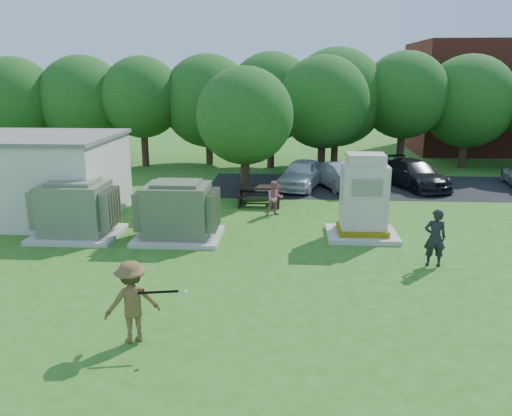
# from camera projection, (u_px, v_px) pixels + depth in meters

# --- Properties ---
(ground) EXTENTS (120.00, 120.00, 0.00)m
(ground) POSITION_uv_depth(u_px,v_px,m) (247.00, 293.00, 13.35)
(ground) COLOR #2D6619
(ground) RESTS_ON ground
(parking_strip) EXTENTS (20.00, 6.00, 0.01)m
(parking_strip) POSITION_uv_depth(u_px,v_px,m) (401.00, 187.00, 25.94)
(parking_strip) COLOR #232326
(parking_strip) RESTS_ON ground
(transformer_left) EXTENTS (3.00, 2.40, 2.07)m
(transformer_left) POSITION_uv_depth(u_px,v_px,m) (76.00, 210.00, 17.83)
(transformer_left) COLOR beige
(transformer_left) RESTS_ON ground
(transformer_right) EXTENTS (3.00, 2.40, 2.07)m
(transformer_right) POSITION_uv_depth(u_px,v_px,m) (178.00, 212.00, 17.60)
(transformer_right) COLOR beige
(transformer_right) RESTS_ON ground
(generator_cabinet) EXTENTS (2.48, 2.03, 3.02)m
(generator_cabinet) POSITION_uv_depth(u_px,v_px,m) (363.00, 201.00, 17.69)
(generator_cabinet) COLOR beige
(generator_cabinet) RESTS_ON ground
(picnic_table) EXTENTS (1.99, 1.49, 0.85)m
(picnic_table) POSITION_uv_depth(u_px,v_px,m) (259.00, 193.00, 22.28)
(picnic_table) COLOR black
(picnic_table) RESTS_ON ground
(batter) EXTENTS (1.37, 1.11, 1.85)m
(batter) POSITION_uv_depth(u_px,v_px,m) (132.00, 301.00, 10.79)
(batter) COLOR brown
(batter) RESTS_ON ground
(person_by_generator) EXTENTS (0.68, 0.48, 1.79)m
(person_by_generator) POSITION_uv_depth(u_px,v_px,m) (435.00, 238.00, 15.08)
(person_by_generator) COLOR black
(person_by_generator) RESTS_ON ground
(person_at_picnic) EXTENTS (0.82, 0.71, 1.45)m
(person_at_picnic) POSITION_uv_depth(u_px,v_px,m) (275.00, 198.00, 20.59)
(person_at_picnic) COLOR #C1667A
(person_at_picnic) RESTS_ON ground
(car_white) EXTENTS (2.94, 4.64, 1.47)m
(car_white) POSITION_uv_depth(u_px,v_px,m) (302.00, 174.00, 25.58)
(car_white) COLOR silver
(car_white) RESTS_ON ground
(car_silver_a) EXTENTS (2.82, 4.54, 1.41)m
(car_silver_a) POSITION_uv_depth(u_px,v_px,m) (338.00, 174.00, 25.56)
(car_silver_a) COLOR #B9B9BE
(car_silver_a) RESTS_ON ground
(car_dark) EXTENTS (3.52, 5.17, 1.39)m
(car_dark) POSITION_uv_depth(u_px,v_px,m) (413.00, 174.00, 25.74)
(car_dark) COLOR black
(car_dark) RESTS_ON ground
(batting_equipment) EXTENTS (1.19, 0.23, 0.12)m
(batting_equipment) POSITION_uv_depth(u_px,v_px,m) (159.00, 292.00, 10.57)
(batting_equipment) COLOR black
(batting_equipment) RESTS_ON ground
(tree_row) EXTENTS (41.30, 13.30, 7.30)m
(tree_row) POSITION_uv_depth(u_px,v_px,m) (300.00, 100.00, 30.00)
(tree_row) COLOR #47301E
(tree_row) RESTS_ON ground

